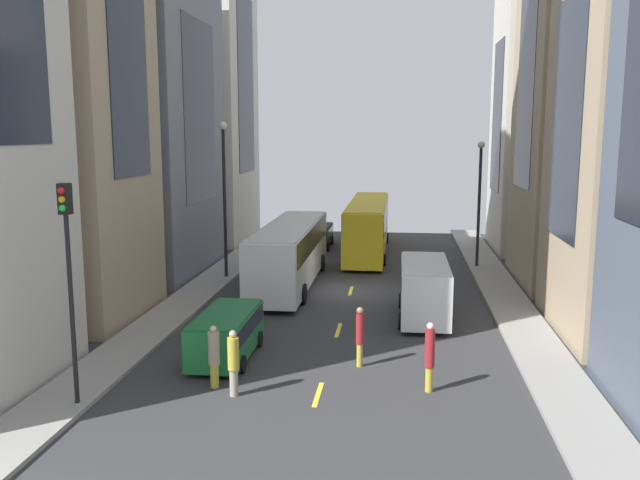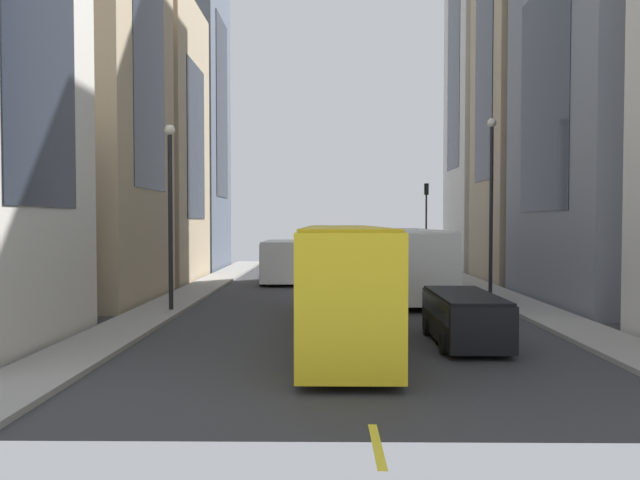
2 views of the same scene
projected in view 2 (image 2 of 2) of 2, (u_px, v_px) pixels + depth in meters
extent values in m
plane|color=#333335|center=(342.00, 293.00, 30.71)|extent=(41.69, 41.69, 0.00)
cube|color=gray|center=(490.00, 291.00, 30.62)|extent=(2.12, 44.00, 0.15)
cube|color=gray|center=(196.00, 291.00, 30.79)|extent=(2.12, 44.00, 0.15)
cube|color=yellow|center=(336.00, 264.00, 51.69)|extent=(0.16, 2.00, 0.01)
cube|color=yellow|center=(337.00, 270.00, 44.70)|extent=(0.16, 2.00, 0.01)
cube|color=yellow|center=(339.00, 279.00, 37.70)|extent=(0.16, 2.00, 0.01)
cube|color=yellow|center=(342.00, 293.00, 30.71)|extent=(0.16, 2.00, 0.01)
cube|color=yellow|center=(347.00, 313.00, 23.71)|extent=(0.16, 2.00, 0.01)
cube|color=yellow|center=(356.00, 352.00, 16.71)|extent=(0.16, 2.00, 0.01)
cube|color=yellow|center=(377.00, 445.00, 9.72)|extent=(0.16, 2.00, 0.01)
cube|color=beige|center=(501.00, 45.00, 44.98)|extent=(7.22, 7.63, 34.92)
cube|color=#1E232D|center=(501.00, 45.00, 44.98)|extent=(7.29, 4.20, 19.20)
cube|color=tan|center=(564.00, 57.00, 36.30)|extent=(9.97, 7.12, 28.15)
cube|color=#1E232D|center=(564.00, 57.00, 36.30)|extent=(10.07, 3.92, 15.49)
cube|color=slate|center=(610.00, 98.00, 26.43)|extent=(6.00, 10.68, 18.76)
cube|color=#1E232D|center=(610.00, 98.00, 26.43)|extent=(6.06, 5.87, 10.32)
cube|color=#4C5666|center=(158.00, 109.00, 45.51)|extent=(9.99, 8.45, 25.24)
cube|color=#1E232D|center=(158.00, 109.00, 45.51)|extent=(10.09, 4.65, 13.88)
cube|color=tan|center=(120.00, 142.00, 36.49)|extent=(9.50, 8.51, 17.52)
cube|color=#1E232D|center=(120.00, 142.00, 36.49)|extent=(9.60, 4.68, 9.63)
cube|color=tan|center=(82.00, 51.00, 26.91)|extent=(6.27, 8.54, 23.33)
cube|color=#1E232D|center=(82.00, 51.00, 26.91)|extent=(6.33, 4.69, 12.83)
cube|color=silver|center=(409.00, 260.00, 29.69)|extent=(2.55, 12.46, 3.00)
cube|color=black|center=(409.00, 244.00, 29.67)|extent=(2.60, 11.46, 1.20)
cube|color=beige|center=(409.00, 230.00, 29.64)|extent=(2.45, 11.96, 0.08)
cylinder|color=black|center=(447.00, 295.00, 25.86)|extent=(0.46, 1.00, 1.00)
cylinder|color=black|center=(394.00, 295.00, 25.88)|extent=(0.46, 1.00, 1.00)
cylinder|color=black|center=(419.00, 278.00, 33.58)|extent=(0.46, 1.00, 1.00)
cylinder|color=black|center=(379.00, 278.00, 33.61)|extent=(0.46, 1.00, 1.00)
cube|color=yellow|center=(342.00, 278.00, 19.43)|extent=(2.45, 14.01, 3.30)
cube|color=black|center=(342.00, 253.00, 19.40)|extent=(2.50, 12.89, 1.48)
cube|color=gold|center=(342.00, 228.00, 19.37)|extent=(2.35, 13.45, 0.08)
cylinder|color=black|center=(390.00, 351.00, 15.12)|extent=(0.44, 0.76, 0.76)
cylinder|color=black|center=(303.00, 351.00, 15.14)|extent=(0.44, 0.76, 0.76)
cylinder|color=black|center=(367.00, 304.00, 23.80)|extent=(0.44, 0.76, 0.76)
cylinder|color=black|center=(312.00, 304.00, 23.83)|extent=(0.44, 0.76, 0.76)
cube|color=white|center=(281.00, 261.00, 35.58)|extent=(2.05, 5.48, 2.30)
cube|color=black|center=(281.00, 249.00, 35.56)|extent=(2.09, 5.04, 0.69)
cube|color=silver|center=(281.00, 242.00, 35.54)|extent=(1.97, 5.26, 0.08)
cylinder|color=black|center=(295.00, 280.00, 33.91)|extent=(0.37, 0.72, 0.72)
cylinder|color=black|center=(263.00, 280.00, 33.93)|extent=(0.37, 0.72, 0.72)
cylinder|color=black|center=(298.00, 274.00, 37.30)|extent=(0.37, 0.72, 0.72)
cylinder|color=black|center=(268.00, 274.00, 37.32)|extent=(0.37, 0.72, 0.72)
cube|color=black|center=(464.00, 318.00, 17.72)|extent=(1.82, 4.56, 1.31)
cube|color=black|center=(464.00, 307.00, 17.71)|extent=(1.85, 4.20, 0.55)
cube|color=black|center=(465.00, 295.00, 17.70)|extent=(1.74, 4.38, 0.08)
cylinder|color=black|center=(506.00, 344.00, 16.32)|extent=(0.33, 0.62, 0.62)
cylinder|color=black|center=(446.00, 344.00, 16.34)|extent=(0.33, 0.62, 0.62)
cylinder|color=black|center=(479.00, 326.00, 19.14)|extent=(0.33, 0.62, 0.62)
cylinder|color=black|center=(429.00, 326.00, 19.16)|extent=(0.33, 0.62, 0.62)
cube|color=#1E7238|center=(391.00, 261.00, 41.59)|extent=(1.85, 4.54, 1.47)
cube|color=black|center=(391.00, 256.00, 41.58)|extent=(1.88, 4.18, 0.62)
cube|color=#1A612F|center=(391.00, 251.00, 41.57)|extent=(1.77, 4.36, 0.08)
cylinder|color=black|center=(405.00, 271.00, 40.19)|extent=(0.33, 0.62, 0.62)
cylinder|color=black|center=(381.00, 271.00, 40.21)|extent=(0.33, 0.62, 0.62)
cylinder|color=black|center=(400.00, 268.00, 43.01)|extent=(0.33, 0.62, 0.62)
cylinder|color=black|center=(377.00, 268.00, 43.03)|extent=(0.33, 0.62, 0.62)
cylinder|color=gold|center=(291.00, 266.00, 44.03)|extent=(0.24, 0.24, 0.82)
cylinder|color=maroon|center=(291.00, 252.00, 44.00)|extent=(0.32, 0.32, 1.23)
sphere|color=beige|center=(291.00, 243.00, 43.98)|extent=(0.23, 0.23, 0.23)
cylinder|color=gold|center=(322.00, 268.00, 41.97)|extent=(0.21, 0.21, 0.85)
cylinder|color=maroon|center=(322.00, 254.00, 41.94)|extent=(0.28, 0.28, 1.07)
sphere|color=#8C6647|center=(322.00, 245.00, 41.92)|extent=(0.25, 0.25, 0.25)
cylinder|color=gray|center=(371.00, 264.00, 45.05)|extent=(0.27, 0.27, 0.87)
cylinder|color=gold|center=(371.00, 252.00, 45.02)|extent=(0.36, 0.36, 1.04)
sphere|color=tan|center=(371.00, 244.00, 45.00)|extent=(0.23, 0.23, 0.23)
cylinder|color=gold|center=(382.00, 266.00, 44.44)|extent=(0.28, 0.28, 0.79)
cylinder|color=gray|center=(382.00, 253.00, 44.41)|extent=(0.37, 0.37, 1.08)
sphere|color=beige|center=(382.00, 245.00, 44.39)|extent=(0.21, 0.21, 0.21)
cylinder|color=black|center=(426.00, 231.00, 46.36)|extent=(0.14, 0.14, 5.75)
cube|color=black|center=(426.00, 189.00, 46.25)|extent=(0.32, 0.32, 0.90)
sphere|color=red|center=(426.00, 186.00, 46.42)|extent=(0.20, 0.20, 0.20)
sphere|color=orange|center=(426.00, 189.00, 46.43)|extent=(0.20, 0.20, 0.20)
sphere|color=green|center=(426.00, 192.00, 46.43)|extent=(0.20, 0.20, 0.20)
cylinder|color=black|center=(170.00, 222.00, 23.74)|extent=(0.18, 0.18, 7.15)
sphere|color=silver|center=(170.00, 130.00, 23.62)|extent=(0.44, 0.44, 0.44)
cylinder|color=black|center=(491.00, 211.00, 28.44)|extent=(0.18, 0.18, 8.25)
sphere|color=silver|center=(492.00, 123.00, 28.31)|extent=(0.44, 0.44, 0.44)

